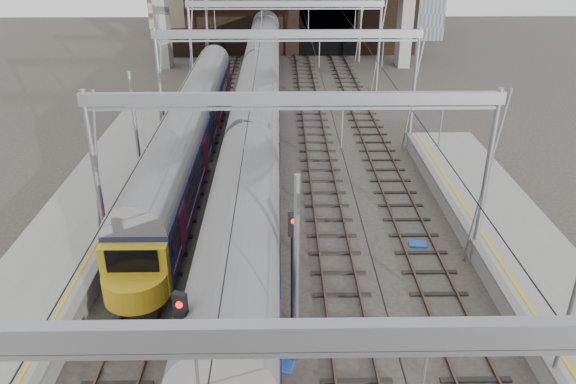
{
  "coord_description": "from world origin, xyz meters",
  "views": [
    {
      "loc": [
        -0.52,
        -13.47,
        13.91
      ],
      "look_at": [
        -0.15,
        10.29,
        2.4
      ],
      "focal_mm": 35.0,
      "sensor_mm": 36.0,
      "label": 1
    }
  ],
  "objects_px": {
    "train_second": "(191,129)",
    "train_main": "(261,80)",
    "signal_near_centre": "(293,257)",
    "signal_near_left": "(186,350)"
  },
  "relations": [
    {
      "from": "train_second",
      "to": "signal_near_centre",
      "type": "distance_m",
      "value": 16.9
    },
    {
      "from": "train_second",
      "to": "signal_near_centre",
      "type": "xyz_separation_m",
      "value": [
        5.92,
        -15.81,
        0.73
      ]
    },
    {
      "from": "train_second",
      "to": "train_main",
      "type": "bearing_deg",
      "value": 69.88
    },
    {
      "from": "train_main",
      "to": "signal_near_centre",
      "type": "bearing_deg",
      "value": -85.9
    },
    {
      "from": "signal_near_centre",
      "to": "train_second",
      "type": "bearing_deg",
      "value": 104.16
    },
    {
      "from": "train_main",
      "to": "train_second",
      "type": "xyz_separation_m",
      "value": [
        -4.0,
        -10.92,
        -0.21
      ]
    },
    {
      "from": "signal_near_left",
      "to": "train_main",
      "type": "bearing_deg",
      "value": 111.83
    },
    {
      "from": "signal_near_left",
      "to": "train_second",
      "type": "bearing_deg",
      "value": 121.72
    },
    {
      "from": "train_main",
      "to": "train_second",
      "type": "height_order",
      "value": "train_main"
    },
    {
      "from": "train_main",
      "to": "signal_near_left",
      "type": "height_order",
      "value": "signal_near_left"
    }
  ]
}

